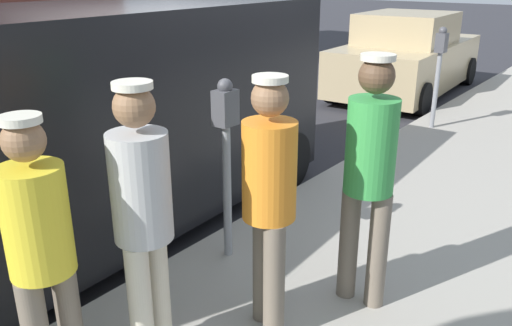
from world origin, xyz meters
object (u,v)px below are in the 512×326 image
(pedestrian_in_green, at_px, (369,167))
(parked_van, at_px, (86,118))
(pedestrian_in_gray, at_px, (143,211))
(pedestrian_in_orange, at_px, (269,193))
(parking_meter_far, at_px, (439,61))
(parked_sedan_ahead, at_px, (407,57))
(parking_meter_near, at_px, (226,140))
(pedestrian_in_yellow, at_px, (41,246))

(pedestrian_in_green, height_order, parked_van, parked_van)
(pedestrian_in_gray, xyz_separation_m, parked_van, (-1.95, 1.02, -0.01))
(pedestrian_in_orange, distance_m, pedestrian_in_gray, 0.78)
(parking_meter_far, distance_m, parked_sedan_ahead, 3.12)
(parking_meter_far, xyz_separation_m, pedestrian_in_orange, (0.85, -5.45, -0.04))
(parking_meter_near, relative_size, pedestrian_in_orange, 0.88)
(pedestrian_in_yellow, bearing_deg, pedestrian_in_orange, 62.75)
(pedestrian_in_orange, relative_size, pedestrian_in_yellow, 1.05)
(parked_sedan_ahead, bearing_deg, parking_meter_far, -59.77)
(pedestrian_in_orange, bearing_deg, parking_meter_near, 145.61)
(pedestrian_in_green, xyz_separation_m, pedestrian_in_gray, (-0.74, -1.35, -0.03))
(pedestrian_in_orange, distance_m, parked_sedan_ahead, 8.48)
(parking_meter_far, height_order, pedestrian_in_orange, pedestrian_in_orange)
(parked_van, bearing_deg, parked_sedan_ahead, 90.42)
(parking_meter_far, height_order, pedestrian_in_yellow, pedestrian_in_yellow)
(parking_meter_far, relative_size, parked_sedan_ahead, 0.34)
(pedestrian_in_orange, bearing_deg, pedestrian_in_yellow, -117.25)
(pedestrian_in_gray, bearing_deg, parking_meter_near, 109.82)
(parking_meter_far, height_order, parked_van, parked_van)
(pedestrian_in_green, bearing_deg, parking_meter_far, 104.06)
(pedestrian_in_green, bearing_deg, pedestrian_in_yellow, -117.24)
(pedestrian_in_green, distance_m, parked_sedan_ahead, 7.95)
(parking_meter_near, distance_m, parked_sedan_ahead, 7.71)
(pedestrian_in_orange, xyz_separation_m, pedestrian_in_yellow, (-0.61, -1.19, -0.05))
(parking_meter_near, distance_m, pedestrian_in_orange, 1.03)
(pedestrian_in_green, distance_m, parked_van, 2.72)
(pedestrian_in_green, bearing_deg, parked_sedan_ahead, 110.29)
(pedestrian_in_gray, distance_m, parked_van, 2.20)
(pedestrian_in_green, bearing_deg, pedestrian_in_gray, -118.84)
(parked_sedan_ahead, bearing_deg, pedestrian_in_gray, -77.13)
(parking_meter_near, distance_m, pedestrian_in_green, 1.20)
(parking_meter_near, relative_size, parked_van, 0.29)
(parking_meter_near, xyz_separation_m, pedestrian_in_green, (1.20, 0.09, 0.01))
(parking_meter_far, bearing_deg, parked_sedan_ahead, 120.23)
(parking_meter_far, relative_size, pedestrian_in_gray, 0.87)
(pedestrian_in_orange, height_order, pedestrian_in_gray, pedestrian_in_gray)
(pedestrian_in_orange, bearing_deg, parked_sedan_ahead, 106.50)
(parking_meter_near, height_order, pedestrian_in_yellow, pedestrian_in_yellow)
(pedestrian_in_gray, xyz_separation_m, parked_sedan_ahead, (-2.01, 8.80, -0.41))
(parked_van, xyz_separation_m, parked_sedan_ahead, (-0.06, 7.78, -0.41))
(parking_meter_far, relative_size, parked_van, 0.29)
(parked_van, height_order, parked_sedan_ahead, parked_van)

